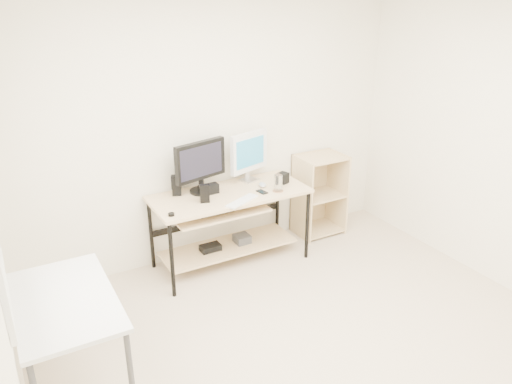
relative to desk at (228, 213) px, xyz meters
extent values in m
cube|color=beige|center=(0.03, -1.66, -0.54)|extent=(4.00, 4.00, 0.01)
cube|color=white|center=(0.03, 0.34, 0.76)|extent=(4.00, 0.01, 2.60)
cube|color=beige|center=(0.03, -0.01, 0.20)|extent=(1.50, 0.65, 0.03)
cube|color=beige|center=(-0.12, -0.06, 0.08)|extent=(0.90, 0.49, 0.02)
cube|color=beige|center=(0.03, 0.04, -0.39)|extent=(1.35, 0.46, 0.02)
cube|color=black|center=(-0.17, -0.06, 0.10)|extent=(0.33, 0.22, 0.01)
cylinder|color=black|center=(0.08, -0.11, 0.10)|extent=(0.14, 0.01, 0.01)
cube|color=#414143|center=(0.18, 0.04, -0.34)|extent=(0.15, 0.15, 0.08)
cube|color=black|center=(-0.17, 0.04, -0.35)|extent=(0.20, 0.12, 0.06)
cylinder|color=black|center=(-0.68, -0.29, -0.18)|extent=(0.04, 0.04, 0.72)
cylinder|color=black|center=(-0.68, 0.28, -0.18)|extent=(0.04, 0.04, 0.72)
cylinder|color=black|center=(0.74, -0.29, -0.18)|extent=(0.04, 0.04, 0.72)
cylinder|color=black|center=(0.74, 0.28, -0.18)|extent=(0.04, 0.04, 0.72)
cube|color=white|center=(-1.65, -1.06, 0.20)|extent=(0.60, 1.00, 0.03)
cylinder|color=#414143|center=(-1.91, -0.60, -0.18)|extent=(0.04, 0.04, 0.72)
cylinder|color=#414143|center=(-1.39, -1.52, -0.18)|extent=(0.04, 0.04, 0.72)
cylinder|color=#414143|center=(-1.39, -0.60, -0.18)|extent=(0.04, 0.04, 0.72)
cube|color=beige|center=(0.94, 0.12, -0.09)|extent=(0.02, 0.40, 0.90)
cube|color=beige|center=(1.42, 0.12, -0.09)|extent=(0.02, 0.40, 0.90)
cube|color=beige|center=(1.18, 0.31, -0.09)|extent=(0.50, 0.02, 0.90)
cube|color=beige|center=(1.18, 0.12, -0.50)|extent=(0.46, 0.38, 0.02)
cube|color=beige|center=(1.18, 0.12, -0.09)|extent=(0.46, 0.38, 0.02)
cube|color=beige|center=(1.18, 0.12, 0.34)|extent=(0.46, 0.38, 0.02)
cylinder|color=black|center=(-0.20, 0.14, 0.22)|extent=(0.23, 0.23, 0.02)
cylinder|color=black|center=(-0.20, 0.14, 0.29)|extent=(0.05, 0.05, 0.11)
cube|color=black|center=(-0.20, 0.14, 0.53)|extent=(0.54, 0.19, 0.36)
cube|color=black|center=(-0.20, 0.11, 0.53)|extent=(0.45, 0.12, 0.29)
cube|color=silver|center=(0.34, 0.20, 0.22)|extent=(0.17, 0.15, 0.01)
cylinder|color=silver|center=(0.34, 0.20, 0.27)|extent=(0.04, 0.04, 0.09)
cube|color=white|center=(0.34, 0.20, 0.52)|extent=(0.46, 0.18, 0.39)
cube|color=teal|center=(0.34, 0.17, 0.52)|extent=(0.38, 0.12, 0.31)
cube|color=white|center=(0.03, -0.25, 0.22)|extent=(0.38, 0.25, 0.01)
ellipsoid|color=#BBBBC1|center=(0.38, -0.02, 0.23)|extent=(0.10, 0.13, 0.04)
cube|color=black|center=(-0.16, 0.07, 0.26)|extent=(0.19, 0.09, 0.09)
cube|color=black|center=(-0.43, 0.20, 0.25)|extent=(0.11, 0.11, 0.07)
cube|color=black|center=(-0.43, 0.20, 0.34)|extent=(0.12, 0.12, 0.11)
cube|color=black|center=(0.60, -0.03, 0.27)|extent=(0.12, 0.12, 0.11)
cube|color=black|center=(-0.27, -0.09, 0.30)|extent=(0.10, 0.08, 0.17)
cylinder|color=black|center=(-0.64, -0.22, 0.22)|extent=(0.07, 0.07, 0.02)
cube|color=black|center=(0.30, -0.14, 0.22)|extent=(0.08, 0.13, 0.01)
cylinder|color=#A7734B|center=(0.45, -0.19, 0.21)|extent=(0.12, 0.12, 0.01)
cylinder|color=white|center=(0.45, -0.19, 0.30)|extent=(0.09, 0.09, 0.16)
camera|label=1|loc=(-1.88, -3.94, 2.01)|focal=35.00mm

